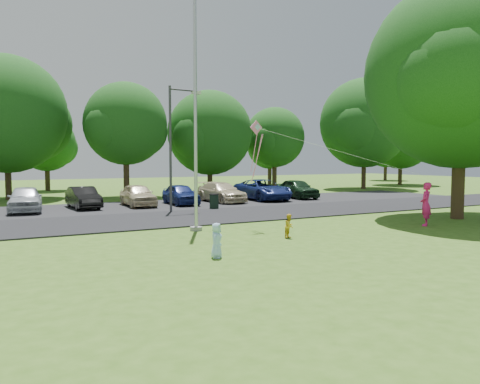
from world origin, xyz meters
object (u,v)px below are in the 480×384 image
flagpole (195,129)px  big_tree (462,78)px  kite (261,139)px  woman (426,204)px  child_yellow (289,226)px  child_blue (217,240)px  trash_can (214,202)px  street_lamp (175,137)px

flagpole → big_tree: size_ratio=0.86×
big_tree → kite: (-10.16, 1.79, -3.05)m
flagpole → kite: bearing=-18.6°
big_tree → kite: 10.76m
woman → kite: size_ratio=0.26×
child_yellow → kite: bearing=53.8°
big_tree → child_blue: bearing=-169.9°
flagpole → kite: 2.77m
child_blue → kite: kite is taller
trash_can → child_yellow: (-1.85, -10.40, -0.00)m
woman → child_blue: bearing=-31.9°
big_tree → child_yellow: size_ratio=12.95×
big_tree → child_yellow: 12.23m
child_blue → flagpole: bearing=25.5°
trash_can → woman: woman is taller
flagpole → trash_can: flagpole is taller
trash_can → child_yellow: same height
flagpole → street_lamp: 6.86m
child_yellow → woman: bearing=-31.9°
street_lamp → child_blue: street_lamp is taller
big_tree → woman: big_tree is taller
trash_can → woman: size_ratio=0.47×
trash_can → street_lamp: bearing=-170.9°
woman → trash_can: bearing=-104.3°
street_lamp → kite: (0.97, -7.54, -0.38)m
woman → street_lamp: bearing=-93.2°
big_tree → woman: 6.80m
trash_can → kite: (-1.58, -7.95, 3.31)m
trash_can → big_tree: bearing=-48.6°
street_lamp → child_yellow: (0.70, -9.99, -3.69)m
woman → child_yellow: bearing=-42.3°
trash_can → woman: 11.86m
flagpole → big_tree: 13.29m
child_yellow → child_blue: size_ratio=0.86×
woman → child_blue: size_ratio=1.83×
kite → flagpole: bearing=157.8°
kite → trash_can: bearing=75.2°
street_lamp → woman: bearing=-58.1°
child_yellow → kite: (0.26, 2.46, 3.31)m
street_lamp → kite: size_ratio=0.94×
trash_can → woman: bearing=-63.9°
flagpole → child_yellow: size_ratio=11.14×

